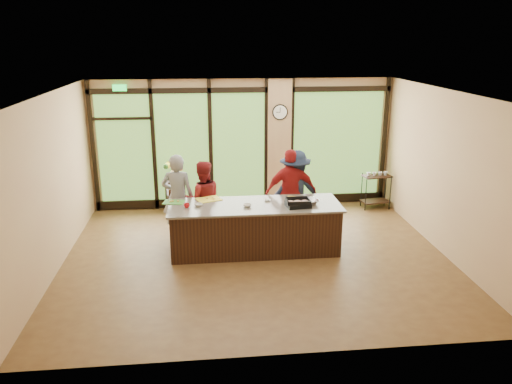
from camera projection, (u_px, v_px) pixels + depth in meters
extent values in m
plane|color=#54371D|center=(256.00, 257.00, 9.25)|extent=(7.00, 7.00, 0.00)
plane|color=white|center=(256.00, 93.00, 8.35)|extent=(7.00, 7.00, 0.00)
plane|color=tan|center=(243.00, 144.00, 11.65)|extent=(7.00, 0.00, 7.00)
plane|color=tan|center=(51.00, 185.00, 8.45)|extent=(0.00, 6.00, 6.00)
plane|color=tan|center=(446.00, 173.00, 9.15)|extent=(0.00, 6.00, 6.00)
cube|color=tan|center=(279.00, 144.00, 11.68)|extent=(0.55, 0.12, 3.00)
cube|color=black|center=(243.00, 90.00, 11.23)|extent=(6.90, 0.08, 0.12)
cube|color=black|center=(243.00, 201.00, 12.01)|extent=(6.90, 0.08, 0.20)
cube|color=#19D83F|center=(120.00, 88.00, 10.88)|extent=(0.30, 0.04, 0.14)
cube|color=#395B20|center=(125.00, 149.00, 11.36)|extent=(1.20, 0.02, 2.50)
cube|color=#395B20|center=(182.00, 148.00, 11.49)|extent=(1.20, 0.02, 2.50)
cube|color=#395B20|center=(239.00, 146.00, 11.62)|extent=(1.20, 0.02, 2.50)
cube|color=#395B20|center=(337.00, 144.00, 11.86)|extent=(2.10, 0.02, 2.50)
cube|color=black|center=(93.00, 148.00, 11.26)|extent=(0.08, 0.08, 3.00)
cube|color=black|center=(154.00, 146.00, 11.39)|extent=(0.08, 0.08, 3.00)
cube|color=black|center=(211.00, 145.00, 11.52)|extent=(0.08, 0.08, 3.00)
cube|color=black|center=(266.00, 144.00, 11.66)|extent=(0.08, 0.08, 3.00)
cube|color=black|center=(292.00, 143.00, 11.72)|extent=(0.08, 0.08, 3.00)
cube|color=black|center=(384.00, 141.00, 11.94)|extent=(0.08, 0.08, 3.00)
cube|color=black|center=(255.00, 229.00, 9.40)|extent=(3.10, 1.00, 0.88)
cube|color=slate|center=(255.00, 206.00, 9.26)|extent=(3.20, 1.10, 0.04)
cylinder|color=black|center=(280.00, 112.00, 11.39)|extent=(0.36, 0.04, 0.36)
cylinder|color=white|center=(280.00, 112.00, 11.37)|extent=(0.31, 0.01, 0.31)
cube|color=black|center=(280.00, 110.00, 11.35)|extent=(0.01, 0.00, 0.11)
cube|color=black|center=(278.00, 112.00, 11.36)|extent=(0.09, 0.00, 0.01)
imported|color=gray|center=(178.00, 197.00, 9.83)|extent=(0.69, 0.50, 1.74)
imported|color=maroon|center=(203.00, 200.00, 9.94)|extent=(0.83, 0.68, 1.58)
imported|color=maroon|center=(291.00, 193.00, 10.05)|extent=(1.06, 0.47, 1.78)
imported|color=#182136|center=(295.00, 192.00, 10.17)|extent=(1.17, 0.73, 1.74)
cube|color=black|center=(298.00, 205.00, 9.14)|extent=(0.47, 0.39, 0.08)
imported|color=silver|center=(310.00, 201.00, 9.31)|extent=(0.38, 0.38, 0.08)
cube|color=#449034|center=(174.00, 202.00, 9.37)|extent=(0.43, 0.36, 0.01)
cube|color=yellow|center=(209.00, 199.00, 9.54)|extent=(0.54, 0.47, 0.01)
cube|color=yellow|center=(298.00, 199.00, 9.54)|extent=(0.50, 0.43, 0.01)
imported|color=silver|center=(198.00, 205.00, 9.17)|extent=(0.17, 0.17, 0.05)
imported|color=silver|center=(247.00, 206.00, 9.13)|extent=(0.19, 0.19, 0.05)
imported|color=silver|center=(267.00, 200.00, 9.46)|extent=(0.12, 0.12, 0.03)
imported|color=red|center=(187.00, 206.00, 9.08)|extent=(0.12, 0.12, 0.08)
cube|color=black|center=(175.00, 195.00, 11.53)|extent=(0.48, 0.48, 0.77)
imported|color=#9C8355|center=(174.00, 173.00, 11.37)|extent=(0.37, 0.37, 0.29)
cube|color=black|center=(375.00, 201.00, 11.84)|extent=(0.70, 0.47, 0.03)
cube|color=black|center=(377.00, 176.00, 11.65)|extent=(0.70, 0.47, 0.03)
cylinder|color=black|center=(366.00, 194.00, 11.58)|extent=(0.02, 0.02, 0.83)
cylinder|color=black|center=(390.00, 193.00, 11.64)|extent=(0.02, 0.02, 0.83)
cylinder|color=black|center=(362.00, 189.00, 11.89)|extent=(0.02, 0.02, 0.83)
cylinder|color=black|center=(385.00, 189.00, 11.95)|extent=(0.02, 0.02, 0.83)
imported|color=silver|center=(369.00, 174.00, 11.62)|extent=(0.11, 0.11, 0.09)
imported|color=silver|center=(374.00, 174.00, 11.63)|extent=(0.11, 0.11, 0.09)
imported|color=silver|center=(380.00, 174.00, 11.64)|extent=(0.11, 0.11, 0.09)
imported|color=silver|center=(385.00, 174.00, 11.66)|extent=(0.11, 0.11, 0.09)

